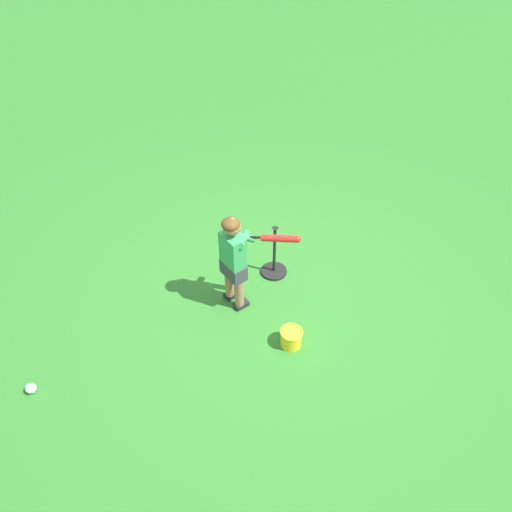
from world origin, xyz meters
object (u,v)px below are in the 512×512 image
object	(u,v)px
child_batter	(236,255)
play_ball_near_batter	(31,388)
batting_tee	(274,265)
toy_bucket	(291,337)

from	to	relation	value
child_batter	play_ball_near_batter	distance (m)	2.15
play_ball_near_batter	batting_tee	bearing A→B (deg)	81.64
child_batter	toy_bucket	distance (m)	0.93
batting_tee	child_batter	bearing A→B (deg)	-84.62
child_batter	play_ball_near_batter	world-z (taller)	child_batter
play_ball_near_batter	toy_bucket	distance (m)	2.34
child_batter	batting_tee	world-z (taller)	child_batter
child_batter	toy_bucket	world-z (taller)	child_batter
play_ball_near_batter	toy_bucket	xyz separation A→B (m)	(1.19, 2.02, 0.05)
batting_tee	toy_bucket	bearing A→B (deg)	-35.63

